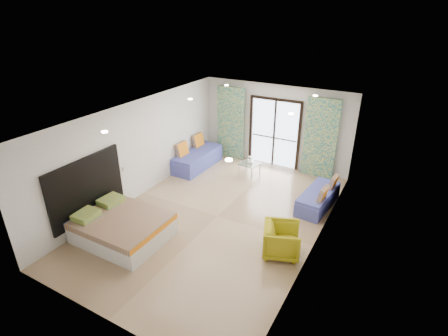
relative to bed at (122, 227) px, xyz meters
The scene contains 24 objects.
floor 2.39m from the bed, 51.46° to the left, with size 5.00×7.50×0.01m, color #917556, non-canonical shape.
ceiling 3.38m from the bed, 51.46° to the left, with size 5.00×7.50×0.01m, color silver, non-canonical shape.
wall_back 5.89m from the bed, 75.24° to the left, with size 5.00×0.01×2.70m, color silver, non-canonical shape.
wall_front 2.63m from the bed, 52.09° to the right, with size 5.00×0.01×2.70m, color silver, non-canonical shape.
wall_left 2.37m from the bed, 118.90° to the left, with size 0.01×7.50×2.70m, color silver, non-canonical shape.
wall_right 4.52m from the bed, 24.99° to the left, with size 0.01×7.50×2.70m, color silver, non-canonical shape.
balcony_door 5.85m from the bed, 75.16° to the left, with size 1.76×0.08×2.28m.
balcony_rail 5.81m from the bed, 75.19° to the left, with size 1.52×0.03×0.04m, color #595451.
curtain_left 5.51m from the bed, 90.77° to the left, with size 1.00×0.10×2.50m, color silver.
curtain_right 6.29m from the bed, 60.84° to the left, with size 1.00×0.10×2.50m, color silver.
downlight_a 2.39m from the bed, 62.34° to the right, with size 0.12×0.12×0.02m, color #FFE0B2.
downlight_b 3.74m from the bed, ahead, with size 0.12×0.12×0.02m, color #FFE0B2.
downlight_c 3.72m from the bed, 88.46° to the left, with size 0.12×0.12×0.02m, color #FFE0B2.
downlight_d 4.70m from the bed, 44.77° to the left, with size 0.12×0.12×0.02m, color #FFE0B2.
downlight_e 5.41m from the bed, 89.09° to the left, with size 0.12×0.12×0.02m, color #FFE0B2.
downlight_f 6.13m from the bed, 59.34° to the left, with size 0.12×0.12×0.02m, color #FFE0B2.
headboard 1.25m from the bed, behind, with size 0.06×2.10×1.50m, color black.
switch_plate 1.77m from the bed, 128.47° to the left, with size 0.02×0.10×0.10m, color silver.
bed is the anchor object (origin of this frame).
daybed_left 4.19m from the bed, 98.81° to the left, with size 0.79×1.99×0.98m.
daybed_right 5.08m from the bed, 45.04° to the left, with size 0.81×1.73×0.83m.
coffee_table 4.63m from the bed, 75.94° to the left, with size 0.63×0.63×0.64m.
vase 4.61m from the bed, 75.46° to the left, with size 0.17×0.18×0.17m, color white.
armchair 3.65m from the bed, 20.10° to the left, with size 0.76×0.71×0.78m, color #A99F15.
Camera 1 is at (3.86, -6.56, 4.97)m, focal length 28.00 mm.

